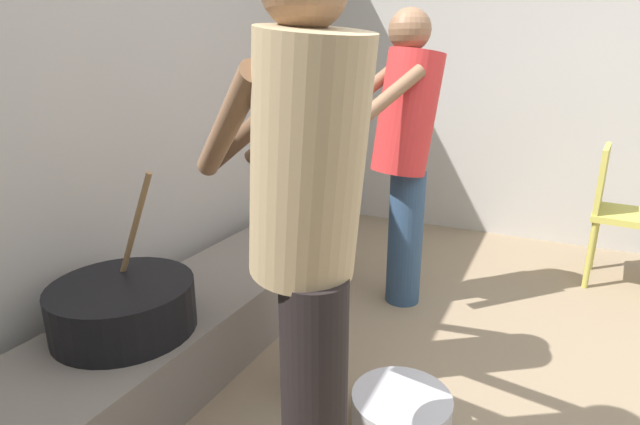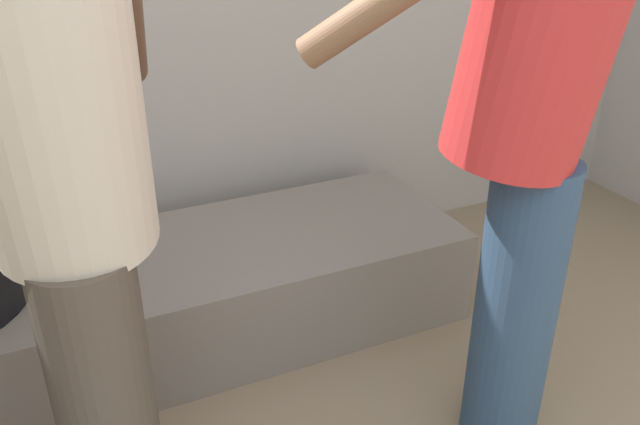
% 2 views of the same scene
% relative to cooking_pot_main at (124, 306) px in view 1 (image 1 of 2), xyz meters
% --- Properties ---
extents(block_enclosure_rear, '(5.30, 0.20, 2.46)m').
position_rel_cooking_pot_main_xyz_m(block_enclosure_rear, '(0.41, 0.50, 0.81)').
color(block_enclosure_rear, '#ADA8A0').
rests_on(block_enclosure_rear, ground_plane).
extents(block_enclosure_right, '(0.20, 4.63, 2.46)m').
position_rel_cooking_pot_main_xyz_m(block_enclosure_right, '(2.96, -1.72, 0.81)').
color(block_enclosure_right, '#ADA8A0').
rests_on(block_enclosure_right, ground_plane).
extents(hearth_ledge, '(2.21, 0.60, 0.32)m').
position_rel_cooking_pot_main_xyz_m(hearth_ledge, '(0.50, -0.02, -0.26)').
color(hearth_ledge, slate).
rests_on(hearth_ledge, ground_plane).
extents(cooking_pot_main, '(0.57, 0.57, 0.66)m').
position_rel_cooking_pot_main_xyz_m(cooking_pot_main, '(0.00, 0.00, 0.00)').
color(cooking_pot_main, black).
rests_on(cooking_pot_main, hearth_ledge).
extents(cook_in_cream_shirt, '(0.42, 0.68, 1.52)m').
position_rel_cooking_pot_main_xyz_m(cook_in_cream_shirt, '(0.40, -0.65, 0.44)').
color(cook_in_cream_shirt, '#4C4238').
rests_on(cook_in_cream_shirt, ground_plane).
extents(cook_in_tan_shirt, '(0.66, 0.74, 1.67)m').
position_rel_cooking_pot_main_xyz_m(cook_in_tan_shirt, '(-0.14, -0.92, 0.54)').
color(cook_in_tan_shirt, black).
rests_on(cook_in_tan_shirt, ground_plane).
extents(cook_in_red_shirt, '(0.72, 0.69, 1.64)m').
position_rel_cooking_pot_main_xyz_m(cook_in_red_shirt, '(1.34, -0.75, 0.52)').
color(cook_in_red_shirt, navy).
rests_on(cook_in_red_shirt, ground_plane).
extents(chair_olive, '(0.44, 0.44, 0.88)m').
position_rel_cooking_pot_main_xyz_m(chair_olive, '(2.20, -1.90, 0.07)').
color(chair_olive, '#B2A847').
rests_on(chair_olive, ground_plane).
extents(metal_mixing_bowl, '(0.39, 0.39, 0.13)m').
position_rel_cooking_pot_main_xyz_m(metal_mixing_bowl, '(0.34, -1.09, -0.36)').
color(metal_mixing_bowl, '#B7B7BC').
rests_on(metal_mixing_bowl, ground_plane).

